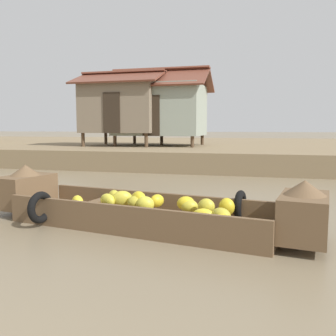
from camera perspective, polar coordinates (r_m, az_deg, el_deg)
ground_plane at (r=10.23m, az=4.97°, el=-2.69°), size 300.00×300.00×0.00m
riverbank_strip at (r=22.22m, az=10.29°, el=3.04°), size 160.00×20.00×0.75m
banana_boat at (r=5.91m, az=-3.95°, el=-6.32°), size 5.66×1.96×0.91m
stilt_house_mid_left at (r=17.81m, az=-6.99°, el=9.53°), size 4.18×3.42×3.56m
stilt_house_mid_right at (r=17.77m, az=-1.19°, el=9.28°), size 4.77×3.57×3.72m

